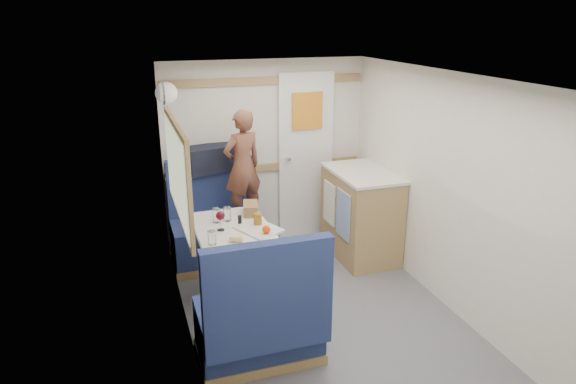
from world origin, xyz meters
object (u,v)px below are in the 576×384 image
object	(u,v)px
person	(243,167)
tumbler_left	(212,238)
bench_far	(216,234)
beer_glass	(258,220)
orange_fruit	(266,229)
cheese_block	(236,238)
dome_light	(166,93)
duffel_bag	(212,158)
bench_near	(261,326)
bread_loaf	(251,208)
dinette_table	(233,244)
tray	(259,229)
tumbler_mid	(217,215)
tumbler_right	(227,214)
wine_glass	(220,216)
pepper_grinder	(240,220)
galley_counter	(360,213)

from	to	relation	value
person	tumbler_left	world-z (taller)	person
bench_far	beer_glass	distance (m)	1.04
orange_fruit	cheese_block	xyz separation A→B (m)	(-0.26, -0.05, -0.02)
dome_light	orange_fruit	distance (m)	1.59
duffel_bag	orange_fruit	bearing A→B (deg)	-95.89
bench_near	cheese_block	world-z (taller)	bench_near
duffel_bag	bread_loaf	xyz separation A→B (m)	(0.18, -0.85, -0.26)
dinette_table	tumbler_left	distance (m)	0.42
tumbler_left	tray	bearing A→B (deg)	20.83
tumbler_mid	bread_loaf	size ratio (longest dim) A/B	0.52
orange_fruit	cheese_block	size ratio (longest dim) A/B	0.65
tumbler_right	bread_loaf	bearing A→B (deg)	22.42
bench_far	duffel_bag	bearing A→B (deg)	79.97
tray	cheese_block	xyz separation A→B (m)	(-0.23, -0.18, 0.03)
wine_glass	pepper_grinder	xyz separation A→B (m)	(0.18, 0.06, -0.08)
dinette_table	tumbler_mid	size ratio (longest dim) A/B	7.52
cheese_block	tumbler_right	bearing A→B (deg)	86.97
bench_far	tumbler_mid	bearing A→B (deg)	-98.49
person	wine_glass	world-z (taller)	person
tumbler_right	pepper_grinder	world-z (taller)	tumbler_right
bench_near	cheese_block	bearing A→B (deg)	93.40
tumbler_mid	pepper_grinder	size ratio (longest dim) A/B	1.39
duffel_bag	tumbler_mid	distance (m)	1.00
beer_glass	dome_light	bearing A→B (deg)	124.20
bench_far	person	bearing A→B (deg)	-13.82
galley_counter	tray	world-z (taller)	galley_counter
galley_counter	person	bearing A→B (deg)	168.32
bench_far	beer_glass	world-z (taller)	bench_far
dinette_table	person	xyz separation A→B (m)	(0.28, 0.79, 0.45)
bench_far	bench_near	world-z (taller)	same
wine_glass	tumbler_mid	bearing A→B (deg)	89.71
person	wine_glass	bearing A→B (deg)	46.39
cheese_block	bench_near	bearing A→B (deg)	-86.60
pepper_grinder	tumbler_right	bearing A→B (deg)	119.33
bench_near	tumbler_mid	xyz separation A→B (m)	(-0.10, 1.03, 0.48)
tumbler_mid	tumbler_right	bearing A→B (deg)	5.02
bench_far	cheese_block	xyz separation A→B (m)	(-0.03, -1.16, 0.46)
duffel_bag	pepper_grinder	world-z (taller)	duffel_bag
dinette_table	pepper_grinder	world-z (taller)	pepper_grinder
tumbler_left	tumbler_mid	xyz separation A→B (m)	(0.12, 0.44, 0.01)
dinette_table	pepper_grinder	bearing A→B (deg)	25.49
dome_light	duffel_bag	size ratio (longest dim) A/B	0.36
galley_counter	wine_glass	size ratio (longest dim) A/B	5.48
duffel_bag	beer_glass	bearing A→B (deg)	-95.24
tray	tumbler_mid	bearing A→B (deg)	136.45
bread_loaf	orange_fruit	bearing A→B (deg)	-90.00
tumbler_mid	pepper_grinder	distance (m)	0.22
bench_near	pepper_grinder	size ratio (longest dim) A/B	11.96
person	tray	world-z (taller)	person
orange_fruit	tumbler_left	distance (m)	0.45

